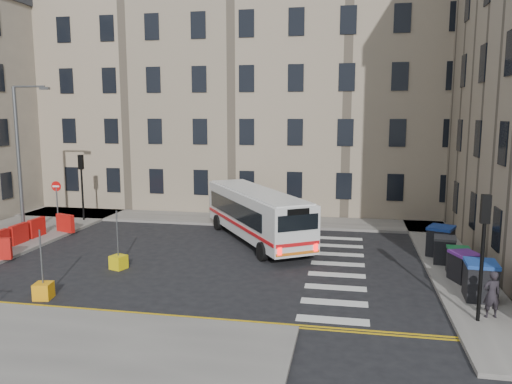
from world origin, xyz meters
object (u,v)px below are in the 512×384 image
(bollard_chevron, at_px, (43,291))
(bollard_yellow, at_px, (119,262))
(wheelie_bin_a, at_px, (480,280))
(wheelie_bin_b, at_px, (464,266))
(wheelie_bin_c, at_px, (458,261))
(bus, at_px, (256,213))
(wheelie_bin_d, at_px, (445,250))
(streetlamp, at_px, (19,159))
(wheelie_bin_e, at_px, (441,241))
(pedestrian, at_px, (492,294))

(bollard_chevron, bearing_deg, bollard_yellow, 74.67)
(wheelie_bin_a, relative_size, wheelie_bin_b, 1.04)
(wheelie_bin_c, bearing_deg, bollard_chevron, -157.87)
(bus, bearing_deg, bollard_chevron, -154.64)
(bus, bearing_deg, wheelie_bin_d, -49.62)
(streetlamp, height_order, bollard_yellow, streetlamp)
(wheelie_bin_d, height_order, wheelie_bin_e, wheelie_bin_e)
(streetlamp, xyz_separation_m, wheelie_bin_d, (21.68, -1.00, -3.59))
(pedestrian, relative_size, bollard_chevron, 2.60)
(streetlamp, xyz_separation_m, bollard_yellow, (7.55, -4.11, -4.04))
(pedestrian, xyz_separation_m, bollard_yellow, (-14.51, 3.02, -0.63))
(wheelie_bin_a, height_order, bollard_yellow, wheelie_bin_a)
(bollard_chevron, bearing_deg, streetlamp, 129.04)
(wheelie_bin_a, bearing_deg, wheelie_bin_d, 99.37)
(wheelie_bin_a, distance_m, pedestrian, 1.69)
(wheelie_bin_a, bearing_deg, bollard_chevron, -167.04)
(wheelie_bin_c, relative_size, pedestrian, 0.72)
(wheelie_bin_c, bearing_deg, wheelie_bin_d, 102.06)
(wheelie_bin_e, xyz_separation_m, bollard_yellow, (-14.15, -4.34, -0.55))
(pedestrian, bearing_deg, wheelie_bin_d, -100.16)
(wheelie_bin_a, bearing_deg, wheelie_bin_e, 97.88)
(wheelie_bin_e, relative_size, bollard_yellow, 2.64)
(bus, height_order, pedestrian, bus)
(wheelie_bin_c, distance_m, bollard_yellow, 14.47)
(bus, distance_m, bollard_chevron, 11.59)
(wheelie_bin_b, xyz_separation_m, pedestrian, (0.07, -3.67, 0.19))
(bus, bearing_deg, streetlamp, 155.38)
(wheelie_bin_c, distance_m, bollard_chevron, 16.36)
(streetlamp, distance_m, wheelie_bin_c, 22.39)
(bollard_yellow, bearing_deg, wheelie_bin_d, 12.43)
(wheelie_bin_e, bearing_deg, wheelie_bin_a, -62.83)
(streetlamp, distance_m, wheelie_bin_a, 23.05)
(wheelie_bin_e, relative_size, bollard_chevron, 2.64)
(bus, bearing_deg, wheelie_bin_b, -61.76)
(wheelie_bin_b, relative_size, pedestrian, 0.84)
(bus, distance_m, wheelie_bin_e, 9.27)
(wheelie_bin_b, height_order, wheelie_bin_d, wheelie_bin_d)
(bus, xyz_separation_m, bollard_yellow, (-5.04, -5.89, -1.25))
(wheelie_bin_a, bearing_deg, pedestrian, -88.25)
(wheelie_bin_c, relative_size, bollard_yellow, 1.87)
(bollard_chevron, bearing_deg, wheelie_bin_e, 28.38)
(wheelie_bin_b, bearing_deg, streetlamp, 150.58)
(pedestrian, bearing_deg, bollard_yellow, -25.51)
(streetlamp, distance_m, bollard_chevron, 11.06)
(wheelie_bin_c, height_order, wheelie_bin_e, wheelie_bin_e)
(wheelie_bin_c, bearing_deg, bus, 157.71)
(bus, relative_size, wheelie_bin_c, 8.46)
(bollard_yellow, bearing_deg, wheelie_bin_e, 17.03)
(wheelie_bin_d, distance_m, bollard_yellow, 14.47)
(wheelie_bin_a, xyz_separation_m, pedestrian, (-0.06, -1.69, 0.09))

